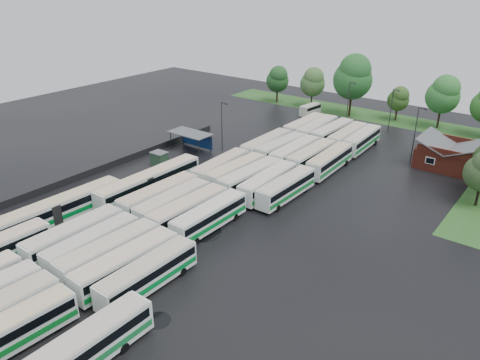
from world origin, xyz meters
The scene contains 48 objects.
ground centered at (0.00, 0.00, 0.00)m, with size 160.00×160.00×0.00m, color black.
brick_building centered at (24.00, 42.77, 1.87)m, with size 10.07×8.60×5.39m.
wash_shed centered at (-17.20, 22.02, 2.99)m, with size 8.20×4.20×3.58m.
utility_hut centered at (-16.20, 12.60, 1.32)m, with size 2.70×2.20×2.62m.
grass_strip_north centered at (2.00, 64.80, 0.01)m, with size 80.00×10.00×0.01m, color #28561E.
west_fence centered at (-22.20, 8.00, 0.60)m, with size 0.10×50.00×1.20m, color #2D2D30.
bus_r0c3 centered at (5.10, -25.96, 1.89)m, with size 3.26×12.49×3.44m.
bus_r1c0 centered at (-4.52, -12.49, 1.96)m, with size 2.80×12.82×3.57m.
bus_r1c1 centered at (-1.32, -12.25, 1.88)m, with size 2.71×12.33×3.43m.
bus_r1c2 centered at (1.88, -12.26, 1.96)m, with size 3.14×12.89×3.57m.
bus_r1c3 centered at (5.13, -12.53, 1.98)m, with size 3.21×13.04×3.60m.
bus_r1c4 centered at (8.27, -12.27, 1.90)m, with size 2.66×12.42×3.46m.
bus_r2c0 centered at (-4.27, 1.28, 2.00)m, with size 3.20×13.14×3.63m.
bus_r2c1 centered at (-1.30, 1.05, 1.92)m, with size 2.70×12.54×3.49m.
bus_r2c2 centered at (1.85, 0.89, 1.95)m, with size 3.15×12.85×3.55m.
bus_r2c3 centered at (5.11, 1.36, 1.90)m, with size 2.70×12.44×3.46m.
bus_r3c0 centered at (-4.25, 14.98, 1.91)m, with size 3.21×12.57×3.47m.
bus_r3c1 centered at (-1.19, 15.13, 1.89)m, with size 3.07×12.46×3.44m.
bus_r3c2 centered at (2.07, 14.65, 1.96)m, with size 3.34×12.93×3.57m.
bus_r3c3 centered at (5.25, 14.76, 1.94)m, with size 3.05×12.73×3.52m.
bus_r3c4 centered at (8.33, 15.04, 1.89)m, with size 2.80×12.36×3.43m.
bus_r4c0 centered at (-4.32, 28.28, 1.98)m, with size 2.86×12.93×3.59m.
bus_r4c1 centered at (-1.37, 28.64, 1.91)m, with size 3.25×12.57×3.47m.
bus_r4c2 centered at (1.86, 28.09, 1.96)m, with size 2.81×12.81×3.56m.
bus_r4c3 centered at (5.05, 28.35, 1.94)m, with size 2.78×12.68×3.53m.
bus_r4c4 centered at (8.45, 28.64, 1.94)m, with size 3.09×12.73×3.52m.
bus_r5c0 centered at (-4.45, 42.34, 1.94)m, with size 2.73×12.70×3.53m.
bus_r5c1 centered at (-1.39, 42.04, 2.00)m, with size 3.16×13.13×3.63m.
bus_r5c2 centered at (1.91, 42.17, 1.96)m, with size 3.05×12.86×3.56m.
bus_r5c3 centered at (5.39, 41.71, 1.93)m, with size 2.87×12.68×3.52m.
bus_r5c4 centered at (8.31, 41.95, 1.90)m, with size 3.10×12.53×3.46m.
artic_bus_west_b centered at (-9.26, 4.03, 1.96)m, with size 2.87×19.04×3.53m.
artic_bus_west_c centered at (-12.29, -9.65, 1.95)m, with size 3.22×19.04×3.52m.
minibus centered at (-11.08, 56.35, 1.42)m, with size 2.75×6.04×2.56m.
tree_north_0 centered at (-23.73, 61.37, 6.13)m, with size 5.75×5.75×9.53m.
tree_north_1 centered at (-14.18, 62.44, 6.50)m, with size 6.10×6.10×10.10m.
tree_north_2 centered at (-3.08, 60.88, 9.42)m, with size 8.84×8.84×14.63m.
tree_north_3 centered at (6.65, 64.58, 5.10)m, with size 4.79×4.79×7.94m.
tree_north_4 centered at (15.98, 64.61, 7.52)m, with size 7.06×7.06×11.70m.
lamp_post_ne centered at (18.33, 40.76, 5.94)m, with size 1.58×0.31×10.23m.
lamp_post_nw centered at (-12.60, 25.59, 5.43)m, with size 1.44×0.28×9.36m.
lamp_post_back_w centered at (-1.12, 55.22, 5.47)m, with size 1.45×0.28×9.43m.
lamp_post_back_e centered at (8.57, 55.20, 5.36)m, with size 1.42×0.28×9.23m.
puddle_0 centered at (-3.33, -17.81, 0.00)m, with size 5.09×5.09×0.01m, color black.
puddle_1 centered at (8.96, -23.21, 0.00)m, with size 2.59×2.59×0.01m, color black.
puddle_2 centered at (-9.01, 4.42, 0.00)m, with size 6.03×6.03×0.01m, color black.
puddle_3 centered at (5.02, 0.10, 0.00)m, with size 4.95×4.95×0.01m, color black.
puddle_4 centered at (12.70, -15.22, 0.00)m, with size 2.61×2.61×0.01m, color black.
Camera 1 is at (41.12, -39.00, 31.36)m, focal length 35.00 mm.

